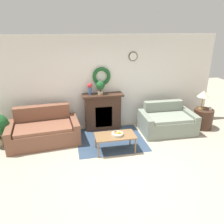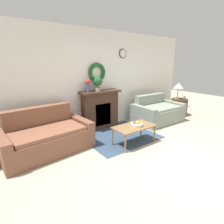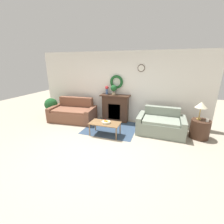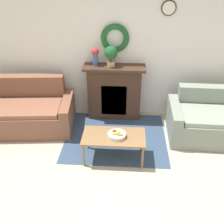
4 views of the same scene
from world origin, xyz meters
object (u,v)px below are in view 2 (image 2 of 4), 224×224
(mug, at_px, (185,98))
(vase_on_mantel_left, at_px, (88,84))
(fireplace, at_px, (100,109))
(fruit_bowl, at_px, (137,124))
(table_lamp, at_px, (179,86))
(side_table_by_loveseat, at_px, (179,107))
(loveseat_right, at_px, (157,112))
(couch_left, at_px, (46,137))
(potted_plant_on_mantel, at_px, (98,82))
(coffee_table, at_px, (134,128))

(mug, bearing_deg, vase_on_mantel_left, 168.88)
(fireplace, height_order, vase_on_mantel_left, vase_on_mantel_left)
(fruit_bowl, bearing_deg, table_lamp, 17.21)
(side_table_by_loveseat, height_order, vase_on_mantel_left, vase_on_mantel_left)
(fruit_bowl, bearing_deg, loveseat_right, 25.60)
(side_table_by_loveseat, distance_m, mug, 0.38)
(couch_left, height_order, side_table_by_loveseat, couch_left)
(loveseat_right, relative_size, potted_plant_on_mantel, 4.04)
(potted_plant_on_mantel, bearing_deg, coffee_table, -84.15)
(fruit_bowl, bearing_deg, side_table_by_loveseat, 15.75)
(fireplace, bearing_deg, loveseat_right, -17.91)
(coffee_table, relative_size, table_lamp, 1.75)
(fruit_bowl, relative_size, side_table_by_loveseat, 0.48)
(couch_left, distance_m, fruit_bowl, 2.00)
(fireplace, distance_m, mug, 3.16)
(mug, bearing_deg, couch_left, 177.85)
(table_lamp, distance_m, vase_on_mantel_left, 3.30)
(side_table_by_loveseat, bearing_deg, coffee_table, -164.95)
(fruit_bowl, xyz_separation_m, mug, (2.97, 0.70, 0.17))
(side_table_by_loveseat, xyz_separation_m, table_lamp, (-0.07, 0.06, 0.75))
(vase_on_mantel_left, bearing_deg, table_lamp, -9.12)
(coffee_table, bearing_deg, fruit_bowl, -27.53)
(fruit_bowl, distance_m, table_lamp, 2.96)
(fruit_bowl, height_order, table_lamp, table_lamp)
(fruit_bowl, bearing_deg, fireplace, 94.98)
(fireplace, height_order, table_lamp, table_lamp)
(side_table_by_loveseat, relative_size, potted_plant_on_mantel, 1.56)
(loveseat_right, relative_size, fruit_bowl, 5.41)
(mug, height_order, potted_plant_on_mantel, potted_plant_on_mantel)
(table_lamp, bearing_deg, couch_left, 179.71)
(coffee_table, distance_m, vase_on_mantel_left, 1.68)
(mug, bearing_deg, coffee_table, -167.34)
(coffee_table, height_order, side_table_by_loveseat, side_table_by_loveseat)
(coffee_table, height_order, fruit_bowl, fruit_bowl)
(vase_on_mantel_left, bearing_deg, side_table_by_loveseat, -9.88)
(coffee_table, relative_size, side_table_by_loveseat, 1.65)
(fruit_bowl, xyz_separation_m, side_table_by_loveseat, (2.84, 0.80, -0.18))
(coffee_table, distance_m, mug, 3.10)
(loveseat_right, height_order, fruit_bowl, loveseat_right)
(fireplace, distance_m, couch_left, 1.75)
(potted_plant_on_mantel, bearing_deg, table_lamp, -9.63)
(fruit_bowl, height_order, mug, mug)
(loveseat_right, distance_m, mug, 1.35)
(mug, xyz_separation_m, potted_plant_on_mantel, (-3.15, 0.66, 0.68))
(couch_left, relative_size, potted_plant_on_mantel, 4.93)
(coffee_table, relative_size, fruit_bowl, 3.45)
(couch_left, height_order, coffee_table, couch_left)
(vase_on_mantel_left, bearing_deg, fruit_bowl, -70.89)
(coffee_table, height_order, potted_plant_on_mantel, potted_plant_on_mantel)
(fruit_bowl, bearing_deg, couch_left, 153.75)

